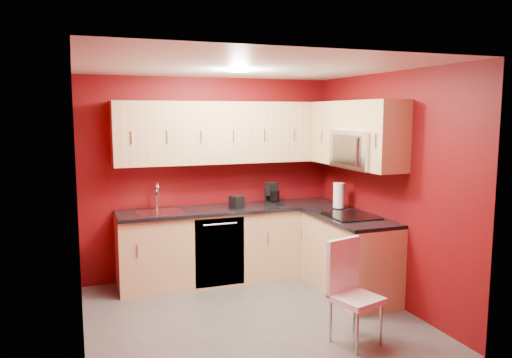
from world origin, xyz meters
TOP-DOWN VIEW (x-y plane):
  - floor at (0.00, 0.00)m, footprint 3.20×3.20m
  - ceiling at (0.00, 0.00)m, footprint 3.20×3.20m
  - wall_back at (0.00, 1.50)m, footprint 3.20×0.00m
  - wall_front at (0.00, -1.50)m, footprint 3.20×0.00m
  - wall_left at (-1.60, 0.00)m, footprint 0.00×3.00m
  - wall_right at (1.60, 0.00)m, footprint 0.00×3.00m
  - base_cabinets_back at (0.20, 1.20)m, footprint 2.80×0.60m
  - base_cabinets_right at (1.30, 0.25)m, footprint 0.60×1.30m
  - countertop_back at (0.20, 1.19)m, footprint 2.80×0.63m
  - countertop_right at (1.29, 0.23)m, footprint 0.63×1.27m
  - upper_cabinets_back at (0.20, 1.32)m, footprint 2.80×0.35m
  - upper_cabinets_right at (1.42, 0.44)m, footprint 0.35×1.55m
  - microwave at (1.39, 0.20)m, footprint 0.42×0.76m
  - cooktop at (1.28, 0.20)m, footprint 0.50×0.55m
  - sink at (-0.70, 1.20)m, footprint 0.52×0.42m
  - dishwasher_front at (-0.05, 0.91)m, footprint 0.60×0.02m
  - downlight at (0.00, 0.30)m, footprint 0.20×0.20m
  - coffee_maker at (0.77, 1.21)m, footprint 0.23×0.26m
  - napkin_holder at (0.23, 1.11)m, footprint 0.18×0.18m
  - paper_towel at (1.39, 0.67)m, footprint 0.20×0.20m
  - dining_chair at (0.70, -0.89)m, footprint 0.47×0.48m

SIDE VIEW (x-z plane):
  - floor at x=0.00m, z-range 0.00..0.00m
  - base_cabinets_back at x=0.20m, z-range 0.00..0.87m
  - base_cabinets_right at x=1.30m, z-range 0.00..0.87m
  - dishwasher_front at x=-0.05m, z-range 0.03..0.84m
  - dining_chair at x=0.70m, z-range 0.00..0.93m
  - countertop_back at x=0.20m, z-range 0.87..0.91m
  - countertop_right at x=1.29m, z-range 0.87..0.91m
  - cooktop at x=1.28m, z-range 0.91..0.92m
  - sink at x=-0.70m, z-range 0.77..1.12m
  - napkin_holder at x=0.23m, z-range 0.91..1.06m
  - coffee_maker at x=0.77m, z-range 0.91..1.18m
  - paper_towel at x=1.39m, z-range 0.91..1.22m
  - wall_back at x=0.00m, z-range -0.35..2.85m
  - wall_front at x=0.00m, z-range -0.35..2.85m
  - wall_left at x=-1.60m, z-range -0.25..2.75m
  - wall_right at x=1.60m, z-range -0.25..2.75m
  - microwave at x=1.39m, z-range 1.45..1.87m
  - upper_cabinets_back at x=0.20m, z-range 1.45..2.20m
  - upper_cabinets_right at x=1.42m, z-range 1.51..2.26m
  - downlight at x=0.00m, z-range 2.48..2.49m
  - ceiling at x=0.00m, z-range 2.50..2.50m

